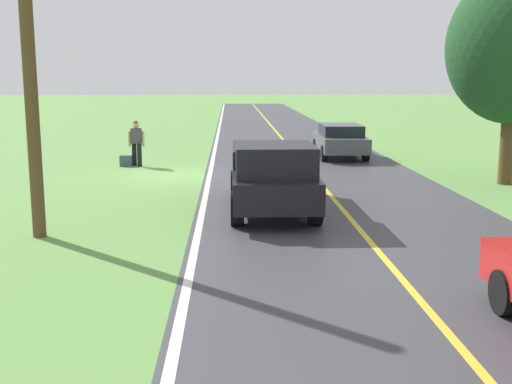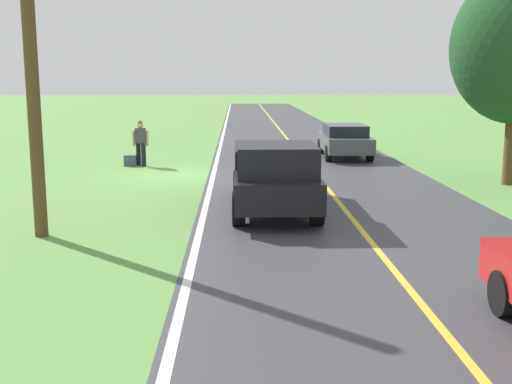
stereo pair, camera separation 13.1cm
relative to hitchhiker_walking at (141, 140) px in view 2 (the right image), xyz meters
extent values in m
plane|color=#609347|center=(-1.79, 2.48, -0.98)|extent=(200.00, 200.00, 0.00)
cube|color=#3D3D42|center=(-6.49, 2.48, -0.98)|extent=(7.61, 120.00, 0.00)
cube|color=silver|center=(-2.86, 2.48, -0.98)|extent=(0.16, 117.60, 0.00)
cube|color=gold|center=(-6.49, 2.48, -0.98)|extent=(0.14, 117.60, 0.00)
cylinder|color=black|center=(-0.12, 0.15, -0.54)|extent=(0.18, 0.18, 0.88)
cylinder|color=black|center=(0.11, -0.08, -0.54)|extent=(0.18, 0.18, 0.88)
cube|color=#3F3F47|center=(0.00, 0.03, 0.19)|extent=(0.41, 0.28, 0.58)
sphere|color=tan|center=(0.00, 0.03, 0.59)|extent=(0.23, 0.23, 0.23)
sphere|color=#4C564C|center=(0.00, 0.03, 0.67)|extent=(0.20, 0.20, 0.20)
cube|color=black|center=(0.01, -0.17, 0.22)|extent=(0.33, 0.21, 0.44)
cylinder|color=tan|center=(-0.26, 0.04, 0.08)|extent=(0.10, 0.10, 0.58)
cylinder|color=tan|center=(0.26, 0.06, 0.08)|extent=(0.10, 0.10, 0.58)
cube|color=#384C56|center=(0.42, 0.10, -0.77)|extent=(0.47, 0.22, 0.42)
cube|color=black|center=(-4.64, 8.37, -0.23)|extent=(2.01, 5.40, 0.70)
cube|color=black|center=(-4.64, 9.56, 0.48)|extent=(1.85, 2.16, 0.72)
cube|color=black|center=(-4.64, 9.56, 0.55)|extent=(1.68, 1.30, 0.43)
cube|color=black|center=(-5.59, 7.30, 0.34)|extent=(0.11, 3.02, 0.45)
cube|color=black|center=(-3.71, 7.29, 0.34)|extent=(0.11, 3.02, 0.45)
cube|color=black|center=(-4.65, 5.78, 0.34)|extent=(1.84, 0.10, 0.45)
cylinder|color=black|center=(-5.54, 10.13, -0.58)|extent=(0.30, 0.80, 0.80)
cylinder|color=black|center=(-3.74, 10.12, -0.58)|extent=(0.30, 0.80, 0.80)
cylinder|color=black|center=(-5.55, 6.83, -0.58)|extent=(0.30, 0.80, 0.80)
cylinder|color=black|center=(-3.75, 6.82, -0.58)|extent=(0.30, 0.80, 0.80)
cylinder|color=brown|center=(-12.39, 4.68, 0.29)|extent=(0.44, 0.44, 2.54)
cylinder|color=black|center=(-7.53, 15.85, -0.65)|extent=(0.24, 0.66, 0.66)
cube|color=#4C5156|center=(-8.28, -2.44, -0.34)|extent=(1.92, 4.43, 0.62)
cube|color=black|center=(-8.27, -2.24, 0.20)|extent=(1.67, 2.40, 0.46)
cylinder|color=black|center=(-7.45, -3.86, -0.65)|extent=(0.25, 0.66, 0.66)
cylinder|color=black|center=(-9.14, -3.83, -0.65)|extent=(0.25, 0.66, 0.66)
cylinder|color=black|center=(-7.41, -1.06, -0.65)|extent=(0.25, 0.66, 0.66)
cylinder|color=black|center=(-9.10, -1.03, -0.65)|extent=(0.25, 0.66, 0.66)
cylinder|color=brown|center=(0.52, 10.98, 2.54)|extent=(0.28, 0.28, 7.04)
camera|label=1|loc=(-3.59, 24.40, 2.40)|focal=44.49mm
camera|label=2|loc=(-3.72, 24.40, 2.40)|focal=44.49mm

